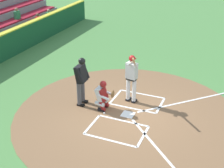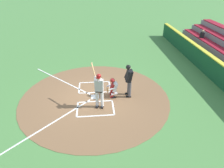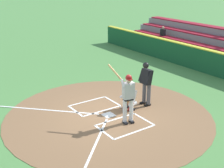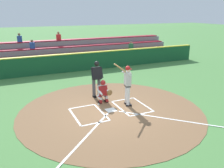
{
  "view_description": "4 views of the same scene",
  "coord_description": "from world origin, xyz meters",
  "px_view_note": "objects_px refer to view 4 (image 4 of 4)",
  "views": [
    {
      "loc": [
        9.09,
        3.2,
        5.98
      ],
      "look_at": [
        0.37,
        -0.45,
        1.3
      ],
      "focal_mm": 51.3,
      "sensor_mm": 36.0,
      "label": 1
    },
    {
      "loc": [
        -9.21,
        -0.08,
        6.07
      ],
      "look_at": [
        -0.27,
        -0.91,
        0.93
      ],
      "focal_mm": 32.17,
      "sensor_mm": 36.0,
      "label": 2
    },
    {
      "loc": [
        -8.99,
        6.03,
        5.23
      ],
      "look_at": [
        0.14,
        -0.25,
        1.2
      ],
      "focal_mm": 49.31,
      "sensor_mm": 36.0,
      "label": 3
    },
    {
      "loc": [
        3.88,
        8.61,
        4.2
      ],
      "look_at": [
        -0.11,
        -0.12,
        1.17
      ],
      "focal_mm": 37.36,
      "sensor_mm": 36.0,
      "label": 4
    }
  ],
  "objects_px": {
    "catcher": "(103,91)",
    "baseball": "(99,104)",
    "batter": "(127,83)",
    "plate_umpire": "(97,77)"
  },
  "relations": [
    {
      "from": "plate_umpire",
      "to": "baseball",
      "type": "xyz_separation_m",
      "value": [
        0.32,
        1.03,
        -1.04
      ]
    },
    {
      "from": "catcher",
      "to": "baseball",
      "type": "relative_size",
      "value": 15.27
    },
    {
      "from": "plate_umpire",
      "to": "baseball",
      "type": "relative_size",
      "value": 25.2
    },
    {
      "from": "baseball",
      "to": "batter",
      "type": "bearing_deg",
      "value": 154.38
    },
    {
      "from": "catcher",
      "to": "plate_umpire",
      "type": "relative_size",
      "value": 0.61
    },
    {
      "from": "batter",
      "to": "baseball",
      "type": "relative_size",
      "value": 28.76
    },
    {
      "from": "batter",
      "to": "catcher",
      "type": "xyz_separation_m",
      "value": [
        0.88,
        -0.76,
        -0.51
      ]
    },
    {
      "from": "catcher",
      "to": "baseball",
      "type": "bearing_deg",
      "value": 29.92
    },
    {
      "from": "batter",
      "to": "plate_umpire",
      "type": "relative_size",
      "value": 1.14
    },
    {
      "from": "catcher",
      "to": "baseball",
      "type": "xyz_separation_m",
      "value": [
        0.32,
        0.18,
        -0.55
      ]
    }
  ]
}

